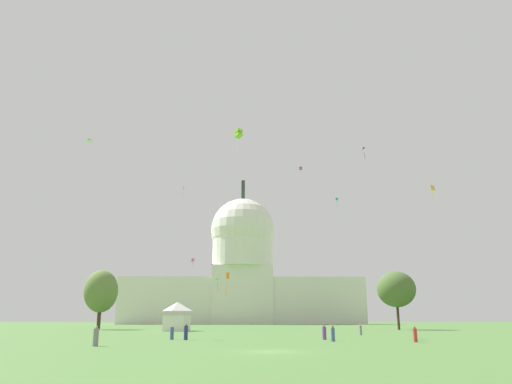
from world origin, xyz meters
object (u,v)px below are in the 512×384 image
person_denim_aisle_center (172,333)px  kite_lime_mid (238,134)px  tree_west_mid (101,291)px  kite_violet_high (301,168)px  person_red_edge_east (415,335)px  kite_gold_mid (433,188)px  kite_turquoise_high (337,199)px  person_navy_near_tree_west (186,332)px  kite_orange_low (227,279)px  tree_east_near (396,289)px  kite_pink_mid (193,260)px  kite_green_low (217,281)px  kite_white_mid (89,140)px  person_grey_back_left (96,337)px  event_tent (177,317)px  person_purple_deep_crowd (324,333)px  person_grey_front_right (361,330)px  kite_magenta_low (214,266)px  person_denim_front_left (333,334)px  capitol_building (243,274)px  kite_black_high (365,149)px

person_denim_aisle_center → kite_lime_mid: bearing=89.7°
tree_west_mid → kite_violet_high: 79.93m
person_denim_aisle_center → kite_violet_high: (27.61, 99.64, 50.89)m
person_red_edge_east → kite_gold_mid: (16.99, 34.39, 24.72)m
kite_turquoise_high → kite_gold_mid: (4.18, -68.33, -14.41)m
person_navy_near_tree_west → kite_orange_low: 30.21m
tree_east_near → kite_pink_mid: kite_pink_mid is taller
person_red_edge_east → kite_green_low: (-25.33, 103.92, 13.16)m
person_navy_near_tree_west → kite_white_mid: 31.23m
person_grey_back_left → kite_turquoise_high: (43.23, 109.67, 39.06)m
person_denim_aisle_center → person_red_edge_east: bearing=21.9°
kite_gold_mid → event_tent: bearing=9.7°
person_red_edge_east → person_purple_deep_crowd: person_purple_deep_crowd is taller
person_red_edge_east → kite_white_mid: kite_white_mid is taller
person_grey_front_right → person_grey_back_left: (-30.22, -30.01, 0.08)m
kite_magenta_low → person_purple_deep_crowd: bearing=-163.5°
person_purple_deep_crowd → kite_orange_low: size_ratio=0.41×
person_denim_front_left → kite_white_mid: bearing=92.5°
tree_east_near → kite_turquoise_high: kite_turquoise_high is taller
person_purple_deep_crowd → capitol_building: bearing=-56.7°
kite_magenta_low → kite_pink_mid: (-8.19, 19.37, 3.89)m
kite_pink_mid → person_denim_aisle_center: bearing=-150.5°
event_tent → tree_east_near: bearing=18.6°
kite_black_high → event_tent: bearing=122.3°
person_denim_front_left → kite_lime_mid: size_ratio=0.44×
capitol_building → kite_green_low: size_ratio=31.19×
capitol_building → person_purple_deep_crowd: size_ratio=68.70×
tree_west_mid → kite_orange_low: tree_west_mid is taller
person_navy_near_tree_west → tree_east_near: bearing=136.4°
person_grey_front_right → person_denim_front_left: (-7.90, -21.13, 0.03)m
person_denim_aisle_center → kite_orange_low: size_ratio=0.41×
kite_orange_low → kite_lime_mid: kite_lime_mid is taller
person_purple_deep_crowd → person_denim_aisle_center: 17.57m
tree_east_near → person_navy_near_tree_west: size_ratio=7.10×
kite_lime_mid → tree_east_near: bearing=10.0°
kite_black_high → kite_gold_mid: 40.47m
tree_east_near → person_grey_front_right: 42.44m
person_purple_deep_crowd → kite_magenta_low: bearing=-48.4°
person_grey_front_right → kite_gold_mid: 32.18m
person_purple_deep_crowd → kite_white_mid: size_ratio=1.98×
tree_west_mid → person_denim_aisle_center: tree_west_mid is taller
person_denim_front_left → kite_black_high: kite_black_high is taller
tree_east_near → tree_west_mid: bearing=177.2°
person_purple_deep_crowd → kite_black_high: bearing=-79.5°
person_purple_deep_crowd → kite_pink_mid: 113.89m
person_grey_front_right → kite_violet_high: kite_violet_high is taller
person_grey_front_right → person_denim_front_left: 22.56m
person_grey_front_right → kite_violet_high: (2.03, 84.08, 50.91)m
person_grey_front_right → person_grey_back_left: person_grey_back_left is taller
event_tent → kite_black_high: (44.84, 19.65, 42.55)m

